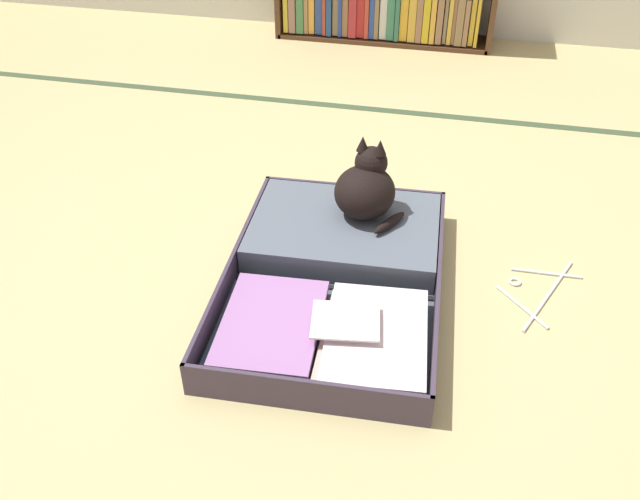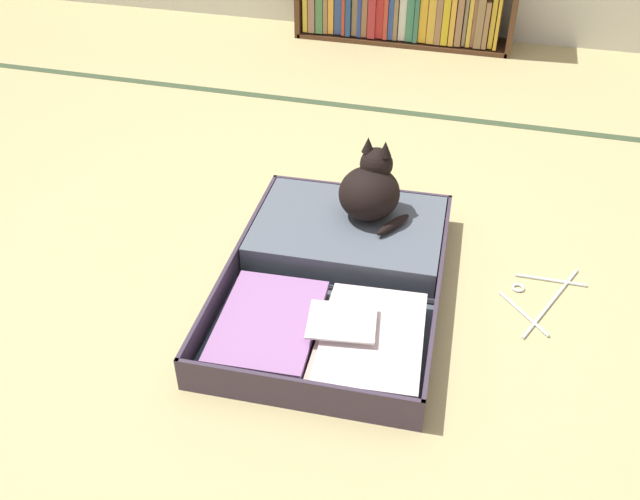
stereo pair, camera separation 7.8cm
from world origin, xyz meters
name	(u,v)px [view 1 (the left image)]	position (x,y,z in m)	size (l,w,h in m)	color
ground_plane	(299,278)	(0.00, 0.00, 0.00)	(10.00, 10.00, 0.00)	tan
tatami_border	(366,108)	(0.00, 1.30, 0.00)	(4.80, 0.05, 0.00)	#394C31
open_suitcase	(338,268)	(0.12, 0.02, 0.05)	(0.70, 1.00, 0.11)	#3D3143
black_cat	(367,188)	(0.17, 0.26, 0.21)	(0.27, 0.26, 0.27)	black
clothes_hanger	(537,290)	(0.76, 0.10, 0.01)	(0.27, 0.38, 0.01)	silver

